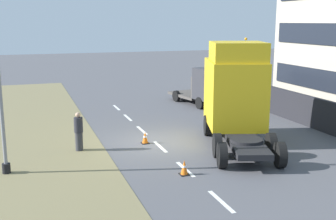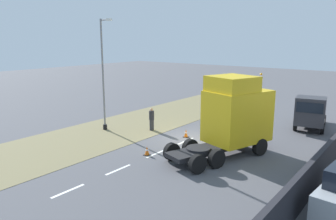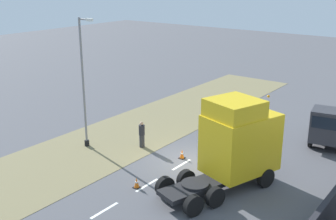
{
  "view_description": "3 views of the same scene",
  "coord_description": "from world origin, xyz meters",
  "px_view_note": "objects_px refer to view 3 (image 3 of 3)",
  "views": [
    {
      "loc": [
        -5.77,
        -18.57,
        5.72
      ],
      "look_at": [
        0.23,
        -1.13,
        1.82
      ],
      "focal_mm": 45.0,
      "sensor_mm": 36.0,
      "label": 1
    },
    {
      "loc": [
        12.26,
        -18.57,
        6.91
      ],
      "look_at": [
        -0.21,
        -2.43,
        2.47
      ],
      "focal_mm": 35.0,
      "sensor_mm": 36.0,
      "label": 2
    },
    {
      "loc": [
        13.12,
        -19.41,
        10.77
      ],
      "look_at": [
        -1.25,
        -0.37,
        3.1
      ],
      "focal_mm": 45.0,
      "sensor_mm": 36.0,
      "label": 3
    }
  ],
  "objects_px": {
    "lamp_post": "(84,89)",
    "traffic_cone_trailing": "(137,183)",
    "pedestrian": "(142,135)",
    "lorry_cab": "(237,143)",
    "flatbed_truck": "(328,127)",
    "traffic_cone_lead": "(182,154)"
  },
  "relations": [
    {
      "from": "flatbed_truck",
      "to": "traffic_cone_trailing",
      "type": "height_order",
      "value": "flatbed_truck"
    },
    {
      "from": "flatbed_truck",
      "to": "lamp_post",
      "type": "distance_m",
      "value": 15.89
    },
    {
      "from": "lamp_post",
      "to": "traffic_cone_trailing",
      "type": "xyz_separation_m",
      "value": [
        6.32,
        -2.35,
        -3.63
      ]
    },
    {
      "from": "lorry_cab",
      "to": "traffic_cone_lead",
      "type": "distance_m",
      "value": 4.82
    },
    {
      "from": "pedestrian",
      "to": "traffic_cone_lead",
      "type": "relative_size",
      "value": 3.04
    },
    {
      "from": "lorry_cab",
      "to": "traffic_cone_trailing",
      "type": "distance_m",
      "value": 5.7
    },
    {
      "from": "lorry_cab",
      "to": "pedestrian",
      "type": "height_order",
      "value": "lorry_cab"
    },
    {
      "from": "lorry_cab",
      "to": "traffic_cone_lead",
      "type": "height_order",
      "value": "lorry_cab"
    },
    {
      "from": "lamp_post",
      "to": "traffic_cone_trailing",
      "type": "bearing_deg",
      "value": -20.37
    },
    {
      "from": "traffic_cone_lead",
      "to": "lamp_post",
      "type": "bearing_deg",
      "value": -160.29
    },
    {
      "from": "traffic_cone_lead",
      "to": "traffic_cone_trailing",
      "type": "xyz_separation_m",
      "value": [
        0.26,
        -4.52,
        0.0
      ]
    },
    {
      "from": "flatbed_truck",
      "to": "traffic_cone_lead",
      "type": "distance_m",
      "value": 9.77
    },
    {
      "from": "traffic_cone_lead",
      "to": "traffic_cone_trailing",
      "type": "relative_size",
      "value": 1.0
    },
    {
      "from": "lamp_post",
      "to": "lorry_cab",
      "type": "bearing_deg",
      "value": 6.47
    },
    {
      "from": "traffic_cone_lead",
      "to": "pedestrian",
      "type": "bearing_deg",
      "value": -177.69
    },
    {
      "from": "traffic_cone_trailing",
      "to": "flatbed_truck",
      "type": "bearing_deg",
      "value": 61.85
    },
    {
      "from": "lorry_cab",
      "to": "flatbed_truck",
      "type": "relative_size",
      "value": 1.3
    },
    {
      "from": "flatbed_truck",
      "to": "lamp_post",
      "type": "height_order",
      "value": "lamp_post"
    },
    {
      "from": "pedestrian",
      "to": "lorry_cab",
      "type": "bearing_deg",
      "value": -6.87
    },
    {
      "from": "lamp_post",
      "to": "traffic_cone_lead",
      "type": "distance_m",
      "value": 7.4
    },
    {
      "from": "pedestrian",
      "to": "flatbed_truck",
      "type": "bearing_deg",
      "value": 37.19
    },
    {
      "from": "flatbed_truck",
      "to": "traffic_cone_trailing",
      "type": "relative_size",
      "value": 9.37
    }
  ]
}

